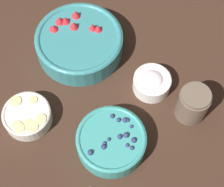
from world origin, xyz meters
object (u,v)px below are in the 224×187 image
(bowl_strawberries, at_px, (79,42))
(bowl_cream, at_px, (152,82))
(jar_chocolate, at_px, (192,104))
(bowl_blueberries, at_px, (111,141))
(bowl_bananas, at_px, (27,116))

(bowl_strawberries, relative_size, bowl_cream, 2.42)
(bowl_cream, bearing_deg, jar_chocolate, -170.15)
(bowl_strawberries, distance_m, jar_chocolate, 0.39)
(bowl_strawberries, distance_m, bowl_blueberries, 0.33)
(bowl_strawberries, xyz_separation_m, bowl_blueberries, (-0.30, 0.14, -0.01))
(bowl_blueberries, distance_m, jar_chocolate, 0.24)
(bowl_strawberries, relative_size, bowl_blueberries, 1.42)
(bowl_strawberries, height_order, bowl_bananas, bowl_strawberries)
(jar_chocolate, bearing_deg, bowl_bananas, 50.23)
(bowl_blueberries, height_order, jar_chocolate, jar_chocolate)
(bowl_strawberries, relative_size, bowl_bananas, 1.97)
(bowl_blueberries, distance_m, bowl_cream, 0.22)
(bowl_bananas, xyz_separation_m, jar_chocolate, (-0.29, -0.35, 0.02))
(jar_chocolate, bearing_deg, bowl_strawberries, 13.38)
(bowl_blueberries, bearing_deg, bowl_cream, -75.63)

